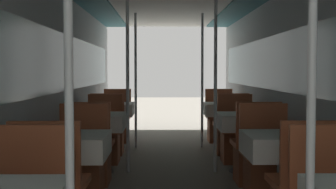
# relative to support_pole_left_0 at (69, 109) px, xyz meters

# --- Properties ---
(wall_left) EXTENTS (0.05, 10.30, 2.14)m
(wall_left) POSITION_rel_support_pole_left_0_xyz_m (-0.77, 2.87, 0.04)
(wall_left) COLOR silver
(wall_left) RESTS_ON ground_plane
(wall_right) EXTENTS (0.05, 10.30, 2.14)m
(wall_right) POSITION_rel_support_pole_left_0_xyz_m (1.83, 2.87, 0.04)
(wall_right) COLOR silver
(wall_right) RESTS_ON ground_plane
(support_pole_left_0) EXTENTS (0.04, 0.04, 2.14)m
(support_pole_left_0) POSITION_rel_support_pole_left_0_xyz_m (0.00, 0.00, 0.00)
(support_pole_left_0) COLOR silver
(support_pole_left_0) RESTS_ON ground_plane
(dining_table_left_1) EXTENTS (0.65, 0.65, 0.71)m
(dining_table_left_1) POSITION_rel_support_pole_left_0_xyz_m (-0.36, 1.80, -0.49)
(dining_table_left_1) COLOR #4C4C51
(dining_table_left_1) RESTS_ON ground_plane
(chair_left_far_1) EXTENTS (0.48, 0.48, 0.91)m
(chair_left_far_1) POSITION_rel_support_pole_left_0_xyz_m (-0.36, 2.40, -0.79)
(chair_left_far_1) COLOR brown
(chair_left_far_1) RESTS_ON ground_plane
(dining_table_left_2) EXTENTS (0.65, 0.65, 0.71)m
(dining_table_left_2) POSITION_rel_support_pole_left_0_xyz_m (-0.36, 3.60, -0.49)
(dining_table_left_2) COLOR #4C4C51
(dining_table_left_2) RESTS_ON ground_plane
(chair_left_near_2) EXTENTS (0.48, 0.48, 0.91)m
(chair_left_near_2) POSITION_rel_support_pole_left_0_xyz_m (-0.36, 3.00, -0.79)
(chair_left_near_2) COLOR brown
(chair_left_near_2) RESTS_ON ground_plane
(chair_left_far_2) EXTENTS (0.48, 0.48, 0.91)m
(chair_left_far_2) POSITION_rel_support_pole_left_0_xyz_m (-0.36, 4.20, -0.79)
(chair_left_far_2) COLOR brown
(chair_left_far_2) RESTS_ON ground_plane
(support_pole_left_2) EXTENTS (0.04, 0.04, 2.14)m
(support_pole_left_2) POSITION_rel_support_pole_left_0_xyz_m (0.00, 3.60, 0.00)
(support_pole_left_2) COLOR silver
(support_pole_left_2) RESTS_ON ground_plane
(dining_table_left_3) EXTENTS (0.65, 0.65, 0.71)m
(dining_table_left_3) POSITION_rel_support_pole_left_0_xyz_m (-0.36, 5.40, -0.49)
(dining_table_left_3) COLOR #4C4C51
(dining_table_left_3) RESTS_ON ground_plane
(chair_left_near_3) EXTENTS (0.48, 0.48, 0.91)m
(chair_left_near_3) POSITION_rel_support_pole_left_0_xyz_m (-0.36, 4.80, -0.79)
(chair_left_near_3) COLOR brown
(chair_left_near_3) RESTS_ON ground_plane
(chair_left_far_3) EXTENTS (0.48, 0.48, 0.91)m
(chair_left_far_3) POSITION_rel_support_pole_left_0_xyz_m (-0.36, 6.00, -0.79)
(chair_left_far_3) COLOR brown
(chair_left_far_3) RESTS_ON ground_plane
(support_pole_left_3) EXTENTS (0.04, 0.04, 2.14)m
(support_pole_left_3) POSITION_rel_support_pole_left_0_xyz_m (0.00, 5.40, 0.00)
(support_pole_left_3) COLOR silver
(support_pole_left_3) RESTS_ON ground_plane
(support_pole_right_0) EXTENTS (0.04, 0.04, 2.14)m
(support_pole_right_0) POSITION_rel_support_pole_left_0_xyz_m (1.06, 0.00, 0.00)
(support_pole_right_0) COLOR silver
(support_pole_right_0) RESTS_ON ground_plane
(dining_table_right_1) EXTENTS (0.65, 0.65, 0.71)m
(dining_table_right_1) POSITION_rel_support_pole_left_0_xyz_m (1.42, 1.80, -0.49)
(dining_table_right_1) COLOR #4C4C51
(dining_table_right_1) RESTS_ON ground_plane
(chair_right_far_1) EXTENTS (0.48, 0.48, 0.91)m
(chair_right_far_1) POSITION_rel_support_pole_left_0_xyz_m (1.42, 2.40, -0.79)
(chair_right_far_1) COLOR brown
(chair_right_far_1) RESTS_ON ground_plane
(dining_table_right_2) EXTENTS (0.65, 0.65, 0.71)m
(dining_table_right_2) POSITION_rel_support_pole_left_0_xyz_m (1.42, 3.60, -0.49)
(dining_table_right_2) COLOR #4C4C51
(dining_table_right_2) RESTS_ON ground_plane
(chair_right_near_2) EXTENTS (0.48, 0.48, 0.91)m
(chair_right_near_2) POSITION_rel_support_pole_left_0_xyz_m (1.42, 3.00, -0.79)
(chair_right_near_2) COLOR brown
(chair_right_near_2) RESTS_ON ground_plane
(chair_right_far_2) EXTENTS (0.48, 0.48, 0.91)m
(chair_right_far_2) POSITION_rel_support_pole_left_0_xyz_m (1.42, 4.20, -0.79)
(chair_right_far_2) COLOR brown
(chair_right_far_2) RESTS_ON ground_plane
(support_pole_right_2) EXTENTS (0.04, 0.04, 2.14)m
(support_pole_right_2) POSITION_rel_support_pole_left_0_xyz_m (1.06, 3.60, 0.00)
(support_pole_right_2) COLOR silver
(support_pole_right_2) RESTS_ON ground_plane
(dining_table_right_3) EXTENTS (0.65, 0.65, 0.71)m
(dining_table_right_3) POSITION_rel_support_pole_left_0_xyz_m (1.42, 5.40, -0.49)
(dining_table_right_3) COLOR #4C4C51
(dining_table_right_3) RESTS_ON ground_plane
(chair_right_near_3) EXTENTS (0.48, 0.48, 0.91)m
(chair_right_near_3) POSITION_rel_support_pole_left_0_xyz_m (1.42, 4.80, -0.79)
(chair_right_near_3) COLOR brown
(chair_right_near_3) RESTS_ON ground_plane
(chair_right_far_3) EXTENTS (0.48, 0.48, 0.91)m
(chair_right_far_3) POSITION_rel_support_pole_left_0_xyz_m (1.42, 6.00, -0.79)
(chair_right_far_3) COLOR brown
(chair_right_far_3) RESTS_ON ground_plane
(support_pole_right_3) EXTENTS (0.04, 0.04, 2.14)m
(support_pole_right_3) POSITION_rel_support_pole_left_0_xyz_m (1.06, 5.40, 0.00)
(support_pole_right_3) COLOR silver
(support_pole_right_3) RESTS_ON ground_plane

